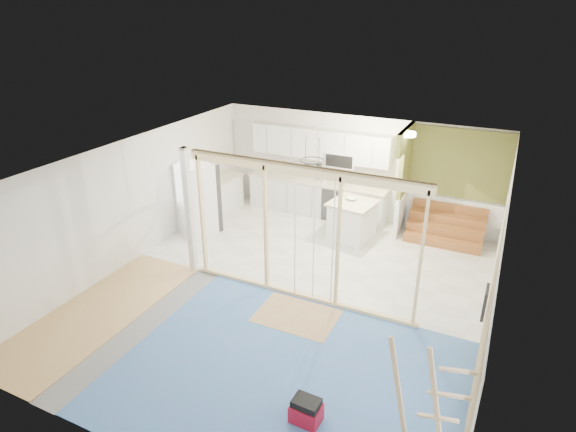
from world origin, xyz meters
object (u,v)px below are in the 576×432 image
at_px(island, 352,221).
at_px(toolbox, 306,411).
at_px(ladder, 424,414).
at_px(fridge, 196,200).

height_order(island, toolbox, island).
bearing_deg(ladder, fridge, 144.72).
xyz_separation_m(island, toolbox, (1.19, -5.35, -0.29)).
relative_size(fridge, island, 1.57).
relative_size(fridge, toolbox, 4.25).
relative_size(island, toolbox, 2.71).
height_order(fridge, island, fridge).
bearing_deg(island, toolbox, -68.69).
xyz_separation_m(fridge, island, (3.41, 1.24, -0.39)).
bearing_deg(fridge, ladder, -10.70).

